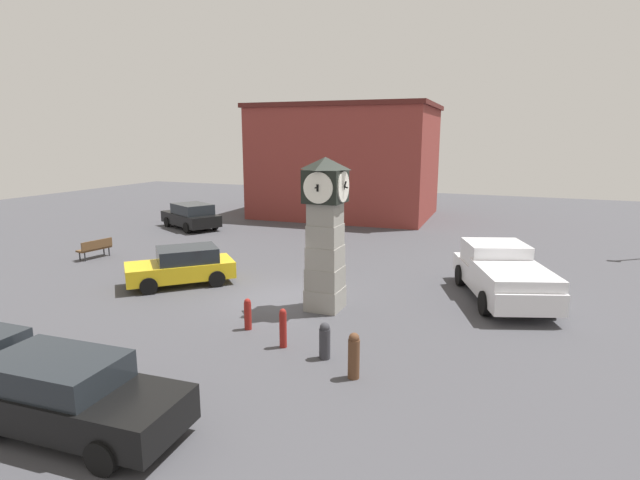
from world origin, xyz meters
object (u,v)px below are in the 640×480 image
object	(u,v)px
bollard_near_tower	(354,355)
bollard_far_row	(283,328)
pickup_truck	(502,273)
car_end_of_row	(182,266)
clock_tower	(325,231)
bollard_end_row	(248,314)
car_by_building	(68,395)
bollard_mid_row	(325,340)
car_silver_hatch	(191,216)
bench	(95,247)

from	to	relation	value
bollard_near_tower	bollard_far_row	size ratio (longest dim) A/B	1.03
pickup_truck	car_end_of_row	bearing A→B (deg)	-166.10
clock_tower	bollard_near_tower	size ratio (longest dim) A/B	4.41
bollard_end_row	car_by_building	xyz separation A→B (m)	(-0.49, -5.94, 0.29)
clock_tower	car_by_building	world-z (taller)	clock_tower
bollard_mid_row	pickup_truck	world-z (taller)	pickup_truck
bollard_near_tower	bollard_mid_row	xyz separation A→B (m)	(-1.04, 0.74, -0.08)
bollard_far_row	car_end_of_row	size ratio (longest dim) A/B	0.27
bollard_far_row	pickup_truck	bearing A→B (deg)	51.70
bollard_end_row	pickup_truck	world-z (taller)	pickup_truck
car_end_of_row	pickup_truck	distance (m)	11.97
bollard_mid_row	car_end_of_row	bearing A→B (deg)	151.91
bollard_near_tower	car_silver_hatch	world-z (taller)	car_silver_hatch
bollard_mid_row	car_silver_hatch	xyz separation A→B (m)	(-14.83, 14.29, 0.30)
car_silver_hatch	pickup_truck	world-z (taller)	pickup_truck
clock_tower	bench	distance (m)	13.16
car_by_building	car_silver_hatch	distance (m)	22.40
bollard_near_tower	car_end_of_row	size ratio (longest dim) A/B	0.28
car_by_building	bench	size ratio (longest dim) A/B	2.82
car_silver_hatch	clock_tower	bearing A→B (deg)	-38.64
bench	bollard_end_row	bearing A→B (deg)	-23.94
bollard_end_row	car_end_of_row	distance (m)	5.67
bollard_far_row	clock_tower	bearing A→B (deg)	91.77
car_by_building	bench	bearing A→B (deg)	134.62
bench	bollard_near_tower	bearing A→B (deg)	-23.87
bollard_near_tower	bollard_end_row	size ratio (longest dim) A/B	1.19
bollard_far_row	car_by_building	bearing A→B (deg)	-111.54
car_silver_hatch	bench	bearing A→B (deg)	-85.55
bollard_far_row	bollard_near_tower	bearing A→B (deg)	-22.15
bollard_mid_row	bollard_far_row	size ratio (longest dim) A/B	0.89
car_end_of_row	clock_tower	bearing A→B (deg)	-4.58
bollard_mid_row	car_by_building	bearing A→B (deg)	-124.19
bollard_mid_row	car_silver_hatch	size ratio (longest dim) A/B	0.20
clock_tower	car_end_of_row	world-z (taller)	clock_tower
bollard_near_tower	pickup_truck	distance (m)	8.23
clock_tower	car_end_of_row	distance (m)	6.52
clock_tower	bollard_end_row	size ratio (longest dim) A/B	5.24
car_silver_hatch	pickup_truck	size ratio (longest dim) A/B	0.81
car_end_of_row	bench	xyz separation A→B (m)	(-6.55, 1.93, -0.22)
clock_tower	pickup_truck	bearing A→B (deg)	31.93
bollard_near_tower	bollard_mid_row	bearing A→B (deg)	144.82
bollard_end_row	car_end_of_row	bearing A→B (deg)	146.98
clock_tower	bollard_mid_row	world-z (taller)	clock_tower
bollard_mid_row	clock_tower	bearing A→B (deg)	111.74
car_silver_hatch	car_end_of_row	size ratio (longest dim) A/B	1.19
bollard_mid_row	bench	world-z (taller)	bollard_mid_row
bollard_end_row	pickup_truck	distance (m)	9.10
bollard_end_row	bench	world-z (taller)	bollard_end_row
car_by_building	pickup_truck	size ratio (longest dim) A/B	0.78
clock_tower	car_silver_hatch	xyz separation A→B (m)	(-13.40, 10.71, -1.87)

